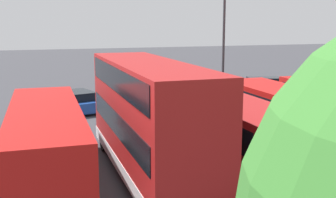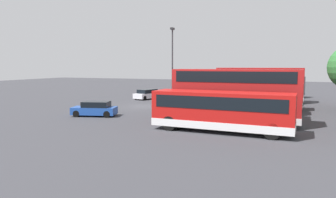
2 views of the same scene
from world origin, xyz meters
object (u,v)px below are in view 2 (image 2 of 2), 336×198
(bus_single_deck_fifth, at_px, (236,100))
(lamp_post_tall, at_px, (172,62))
(bus_single_deck_fourth, at_px, (245,97))
(bus_double_decker_sixth, at_px, (235,94))
(bus_single_deck_second, at_px, (247,91))
(bus_single_deck_third, at_px, (252,94))
(car_hatchback_silver, at_px, (148,94))
(box_truck_blue, at_px, (279,86))
(bus_double_decker_near_end, at_px, (259,83))
(car_small_green, at_px, (95,109))
(bus_single_deck_seventh, at_px, (221,110))

(bus_single_deck_fifth, relative_size, lamp_post_tall, 1.18)
(bus_single_deck_fourth, relative_size, bus_double_decker_sixth, 0.99)
(bus_single_deck_second, height_order, bus_single_deck_third, same)
(bus_single_deck_second, height_order, car_hatchback_silver, bus_single_deck_second)
(bus_double_decker_sixth, xyz_separation_m, box_truck_blue, (-25.46, 2.42, -0.74))
(bus_double_decker_near_end, distance_m, bus_single_deck_fourth, 10.71)
(bus_single_deck_fourth, height_order, bus_single_deck_fifth, same)
(bus_single_deck_second, height_order, car_small_green, bus_single_deck_second)
(bus_single_deck_second, bearing_deg, bus_single_deck_fourth, 6.81)
(bus_single_deck_third, relative_size, box_truck_blue, 1.38)
(box_truck_blue, xyz_separation_m, lamp_post_tall, (17.97, -10.88, 3.56))
(bus_single_deck_seventh, height_order, box_truck_blue, box_truck_blue)
(lamp_post_tall, bearing_deg, bus_double_decker_near_end, 139.40)
(car_hatchback_silver, bearing_deg, box_truck_blue, 121.04)
(bus_double_decker_sixth, bearing_deg, bus_single_deck_seventh, -4.78)
(bus_single_deck_fifth, relative_size, bus_double_decker_sixth, 1.02)
(bus_double_decker_sixth, bearing_deg, bus_single_deck_fourth, -179.38)
(bus_double_decker_near_end, distance_m, box_truck_blue, 8.19)
(car_hatchback_silver, bearing_deg, bus_single_deck_second, 86.02)
(bus_double_decker_near_end, height_order, bus_double_decker_sixth, same)
(bus_double_decker_near_end, bearing_deg, bus_single_deck_fourth, -1.52)
(bus_double_decker_sixth, bearing_deg, bus_double_decker_near_end, 179.32)
(bus_single_deck_second, height_order, bus_single_deck_fourth, same)
(bus_single_deck_third, height_order, bus_single_deck_fourth, same)
(bus_double_decker_sixth, distance_m, box_truck_blue, 25.58)
(bus_double_decker_near_end, relative_size, bus_single_deck_third, 1.05)
(bus_double_decker_near_end, distance_m, car_small_green, 23.08)
(car_hatchback_silver, bearing_deg, bus_single_deck_fourth, 61.93)
(bus_single_deck_fourth, relative_size, bus_single_deck_seventh, 1.00)
(car_hatchback_silver, distance_m, car_small_green, 16.14)
(bus_single_deck_fifth, xyz_separation_m, car_small_green, (4.49, -12.73, -0.92))
(bus_double_decker_near_end, height_order, bus_single_deck_seventh, bus_double_decker_near_end)
(bus_single_deck_fourth, xyz_separation_m, bus_single_deck_fifth, (3.54, -0.40, 0.00))
(bus_single_deck_fifth, bearing_deg, bus_double_decker_near_end, 177.24)
(bus_single_deck_third, bearing_deg, car_hatchback_silver, -106.18)
(car_small_green, bearing_deg, bus_double_decker_sixth, 94.76)
(bus_double_decker_near_end, relative_size, bus_single_deck_fourth, 1.10)
(bus_single_deck_fifth, distance_m, box_truck_blue, 22.26)
(bus_single_deck_third, relative_size, bus_single_deck_fifth, 1.01)
(bus_single_deck_seventh, relative_size, car_hatchback_silver, 2.11)
(bus_single_deck_second, relative_size, bus_single_deck_fourth, 1.06)
(bus_double_decker_near_end, bearing_deg, bus_single_deck_fifth, -2.76)
(box_truck_blue, relative_size, car_small_green, 1.76)
(car_small_green, bearing_deg, bus_single_deck_third, 130.85)
(bus_double_decker_sixth, xyz_separation_m, car_hatchback_silver, (-14.93, -15.08, -1.75))
(bus_single_deck_fifth, height_order, bus_double_decker_sixth, bus_double_decker_sixth)
(bus_double_decker_near_end, height_order, box_truck_blue, bus_double_decker_near_end)
(bus_double_decker_near_end, distance_m, lamp_post_tall, 13.62)
(car_hatchback_silver, height_order, lamp_post_tall, lamp_post_tall)
(bus_single_deck_fifth, relative_size, bus_single_deck_seventh, 1.04)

